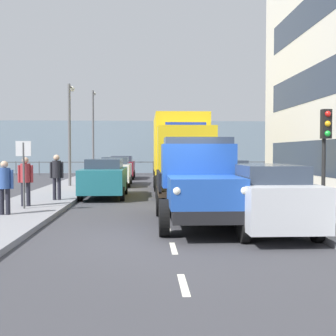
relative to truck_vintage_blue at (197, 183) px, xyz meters
name	(u,v)px	position (x,y,z in m)	size (l,w,h in m)	color
ground_plane	(160,198)	(0.82, -7.23, -1.18)	(80.00, 80.00, 0.00)	#38383D
sidewalk_left	(265,196)	(-3.94, -7.23, -1.10)	(2.74, 38.89, 0.15)	gray
sidewalk_right	(51,197)	(5.58, -7.23, -1.10)	(2.74, 38.89, 0.15)	gray
road_centreline_markings	(160,200)	(0.82, -6.24, -1.17)	(0.12, 34.91, 0.01)	silver
sea_horizon	(153,147)	(0.82, -29.68, 1.32)	(80.00, 0.80, 5.00)	gray
seawall_railing	(153,164)	(0.82, -26.08, -0.26)	(28.08, 0.08, 1.20)	#4C5156
truck_vintage_blue	(197,183)	(0.00, 0.00, 0.00)	(2.17, 5.64, 2.43)	black
lorry_cargo_yellow	(180,151)	(-0.28, -9.47, 0.90)	(2.58, 8.20, 3.87)	gold
car_silver_kerbside_near	(264,197)	(-1.62, 0.81, -0.28)	(1.85, 4.41, 1.72)	#B7BABF
car_black_kerbside_1	(222,180)	(-1.62, -5.29, -0.28)	(1.89, 4.46, 1.72)	black
car_teal_oppositeside_0	(105,177)	(3.26, -7.46, -0.28)	(1.92, 4.31, 1.72)	#1E6670
car_white_oppositeside_1	(116,171)	(3.26, -14.09, -0.28)	(1.89, 4.22, 1.72)	white
car_maroon_oppositeside_2	(122,167)	(3.26, -20.56, -0.28)	(1.92, 4.01, 1.72)	maroon
pedestrian_couple_b	(5,183)	(5.65, -1.44, -0.08)	(0.53, 0.34, 1.62)	black
pedestrian_by_lamp	(26,177)	(5.59, -3.43, -0.02)	(0.53, 0.34, 1.71)	black
pedestrian_near_railing	(57,173)	(4.92, -5.32, 0.02)	(0.53, 0.34, 1.78)	black
traffic_light_near	(325,138)	(-4.14, -1.38, 1.29)	(0.28, 0.41, 3.20)	black
lamp_post_promenade	(70,124)	(5.68, -12.53, 2.40)	(0.32, 1.14, 5.66)	#59595B
lamp_post_far	(93,125)	(5.74, -23.43, 3.03)	(0.32, 1.14, 6.87)	#59595B
street_sign	(24,163)	(5.47, -2.81, 0.50)	(0.50, 0.07, 2.25)	#4C4C4C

